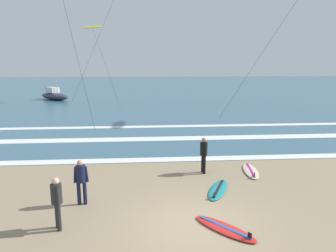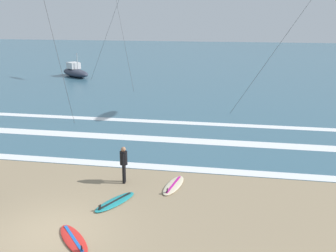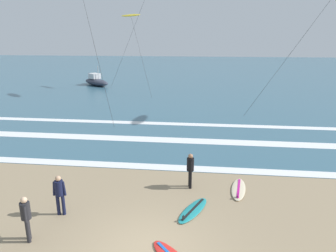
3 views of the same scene
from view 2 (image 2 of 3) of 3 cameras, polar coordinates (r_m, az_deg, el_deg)
name	(u,v)px [view 2 (image 2 of 3)]	position (r m, az deg, el deg)	size (l,w,h in m)	color
ground_plane	(52,232)	(14.47, -15.82, -14.05)	(160.00, 160.00, 0.00)	#937F60
ocean_surface	(204,61)	(62.90, 5.10, 8.97)	(140.00, 90.00, 0.01)	#386075
wave_foam_shoreline	(90,162)	(20.25, -10.86, -5.00)	(37.86, 0.73, 0.01)	white
wave_foam_mid_break	(158,139)	(23.50, -1.40, -1.84)	(48.50, 1.07, 0.01)	white
wave_foam_outer_break	(148,121)	(27.45, -2.75, 0.69)	(41.36, 0.78, 0.01)	white
surfer_background_far	(124,161)	(17.41, -6.19, -4.92)	(0.32, 0.52, 1.60)	black
surfboard_foreground_flat	(115,202)	(15.98, -7.39, -10.44)	(1.42, 2.16, 0.25)	teal
surfboard_near_water	(174,185)	(17.27, 0.78, -8.26)	(0.90, 2.16, 0.25)	beige
surfboard_right_spare	(74,239)	(13.82, -13.03, -15.14)	(1.82, 1.99, 0.25)	red
offshore_boat	(75,72)	(48.26, -12.80, 7.37)	(5.03, 4.71, 2.70)	#2D3342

